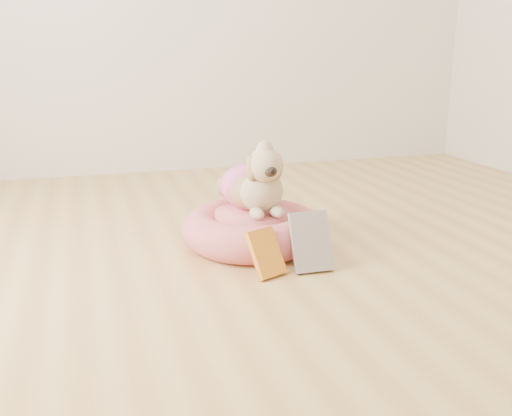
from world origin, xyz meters
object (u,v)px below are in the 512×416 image
object	(u,v)px
pet_bed	(252,229)
dog	(254,173)
book_white	(311,242)
book_yellow	(266,253)

from	to	relation	value
pet_bed	dog	bearing A→B (deg)	56.36
dog	book_white	xyz separation A→B (m)	(0.11, -0.33, -0.19)
pet_bed	book_white	size ratio (longest dim) A/B	2.57
book_yellow	book_white	distance (m)	0.18
pet_bed	book_white	xyz separation A→B (m)	(0.13, -0.31, 0.03)
pet_bed	book_white	distance (m)	0.33
dog	book_white	size ratio (longest dim) A/B	1.86
book_yellow	book_white	bearing A→B (deg)	-20.95
pet_bed	book_yellow	size ratio (longest dim) A/B	3.25
book_yellow	book_white	xyz separation A→B (m)	(0.17, 0.01, 0.02)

